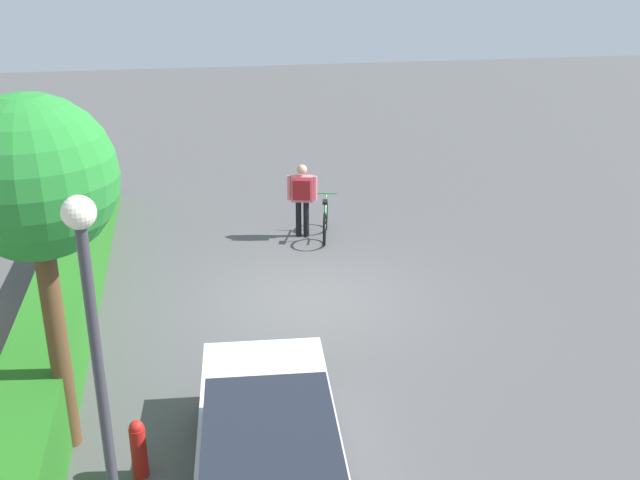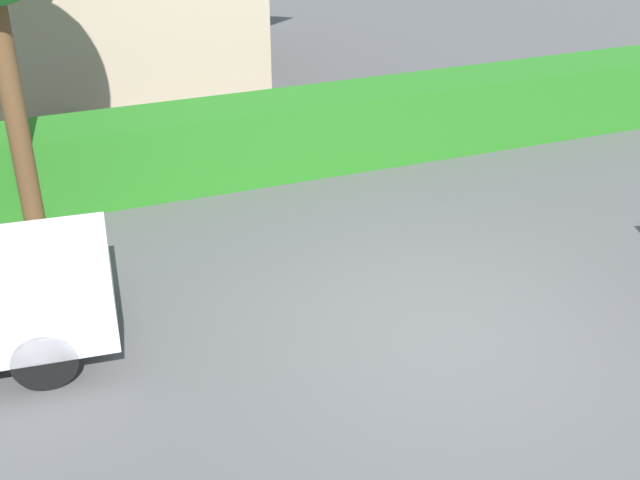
% 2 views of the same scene
% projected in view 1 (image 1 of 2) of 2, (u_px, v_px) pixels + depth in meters
% --- Properties ---
extents(ground_plane, '(60.00, 60.00, 0.00)m').
position_uv_depth(ground_plane, '(312.00, 299.00, 13.99)').
color(ground_plane, '#4E4E4E').
extents(hedge_row, '(14.18, 0.90, 1.07)m').
position_uv_depth(hedge_row, '(68.00, 292.00, 13.03)').
color(hedge_row, '#256D1E').
rests_on(hedge_row, ground).
extents(parked_car_near, '(4.35, 2.01, 1.35)m').
position_uv_depth(parked_car_near, '(270.00, 450.00, 8.65)').
color(parked_car_near, silver).
rests_on(parked_car_near, ground).
extents(bicycle, '(1.68, 0.58, 0.98)m').
position_uv_depth(bicycle, '(325.00, 220.00, 16.85)').
color(bicycle, black).
rests_on(bicycle, ground).
extents(person_rider, '(0.43, 0.66, 1.70)m').
position_uv_depth(person_rider, '(302.00, 194.00, 16.66)').
color(person_rider, black).
rests_on(person_rider, ground).
extents(street_lamp, '(0.28, 0.28, 4.38)m').
position_uv_depth(street_lamp, '(99.00, 368.00, 6.35)').
color(street_lamp, '#38383D').
rests_on(street_lamp, ground).
extents(tree_kerbside, '(1.98, 1.98, 4.69)m').
position_uv_depth(tree_kerbside, '(34.00, 182.00, 8.60)').
color(tree_kerbside, brown).
rests_on(tree_kerbside, ground).
extents(fire_hydrant, '(0.20, 0.20, 0.81)m').
position_uv_depth(fire_hydrant, '(139.00, 448.00, 9.16)').
color(fire_hydrant, red).
rests_on(fire_hydrant, ground).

